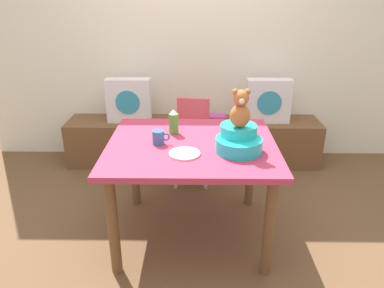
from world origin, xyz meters
name	(u,v)px	position (x,y,z in m)	size (l,w,h in m)	color
ground_plane	(192,232)	(0.00, 0.00, 0.00)	(8.00, 8.00, 0.00)	brown
back_wall	(194,33)	(0.00, 1.53, 1.30)	(4.40, 0.10, 2.60)	silver
window_bench	(193,141)	(0.00, 1.26, 0.23)	(2.60, 0.44, 0.46)	brown
pillow_floral_left	(129,100)	(-0.65, 1.24, 0.68)	(0.44, 0.15, 0.44)	silver
pillow_floral_right	(268,101)	(0.75, 1.24, 0.68)	(0.44, 0.15, 0.44)	silver
book_stack	(215,118)	(0.23, 1.26, 0.49)	(0.20, 0.14, 0.06)	#C0418F
dining_table	(192,157)	(0.00, 0.00, 0.64)	(1.15, 1.01, 0.74)	#B73351
highchair	(191,130)	(-0.02, 0.82, 0.52)	(0.37, 0.49, 0.79)	#D84C59
infant_seat_teal	(239,140)	(0.30, -0.12, 0.81)	(0.30, 0.33, 0.16)	#20BBC1
teddy_bear	(240,109)	(0.30, -0.12, 1.02)	(0.13, 0.12, 0.25)	#B06534
ketchup_bottle	(174,122)	(-0.13, 0.18, 0.83)	(0.07, 0.07, 0.18)	#4C8C33
coffee_mug	(159,137)	(-0.22, -0.02, 0.79)	(0.12, 0.08, 0.09)	#335999
dinner_plate_near	(185,154)	(-0.04, -0.19, 0.75)	(0.20, 0.20, 0.01)	white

